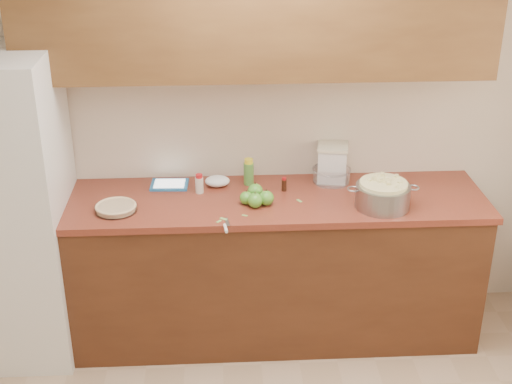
{
  "coord_description": "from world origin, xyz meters",
  "views": [
    {
      "loc": [
        -0.22,
        -2.23,
        2.69
      ],
      "look_at": [
        -0.02,
        1.43,
        0.98
      ],
      "focal_mm": 50.0,
      "sensor_mm": 36.0,
      "label": 1
    }
  ],
  "objects": [
    {
      "name": "peel_b",
      "position": [
        -0.2,
        1.21,
        0.92
      ],
      "size": [
        0.05,
        0.04,
        0.0
      ],
      "primitive_type": "cube",
      "rotation": [
        0.0,
        0.0,
        -0.65
      ],
      "color": "#88B95A",
      "rests_on": "counter_run"
    },
    {
      "name": "apple_extra",
      "position": [
        0.04,
        1.38,
        0.96
      ],
      "size": [
        0.09,
        0.09,
        0.1
      ],
      "color": "#4C952A",
      "rests_on": "counter_run"
    },
    {
      "name": "tablet",
      "position": [
        -0.52,
        1.67,
        0.93
      ],
      "size": [
        0.23,
        0.18,
        0.02
      ],
      "rotation": [
        0.0,
        0.0,
        -0.05
      ],
      "color": "#21659F",
      "rests_on": "counter_run"
    },
    {
      "name": "upper_cabinets",
      "position": [
        0.0,
        1.63,
        1.95
      ],
      "size": [
        2.6,
        0.34,
        0.7
      ],
      "primitive_type": "cube",
      "color": "brown",
      "rests_on": "room_shell"
    },
    {
      "name": "apple_left",
      "position": [
        -0.07,
        1.4,
        0.96
      ],
      "size": [
        0.08,
        0.08,
        0.09
      ],
      "color": "#4C952A",
      "rests_on": "counter_run"
    },
    {
      "name": "vanilla_bottle",
      "position": [
        0.16,
        1.56,
        0.96
      ],
      "size": [
        0.03,
        0.03,
        0.08
      ],
      "rotation": [
        0.0,
        0.0,
        -0.04
      ],
      "color": "black",
      "rests_on": "counter_run"
    },
    {
      "name": "cinnamon_shaker",
      "position": [
        -0.34,
        1.56,
        0.98
      ],
      "size": [
        0.05,
        0.05,
        0.12
      ],
      "rotation": [
        0.0,
        0.0,
        0.21
      ],
      "color": "beige",
      "rests_on": "counter_run"
    },
    {
      "name": "peel_a",
      "position": [
        -0.09,
        1.25,
        0.92
      ],
      "size": [
        0.03,
        0.02,
        0.0
      ],
      "primitive_type": "cube",
      "rotation": [
        0.0,
        0.0,
        -0.39
      ],
      "color": "#88B95A",
      "rests_on": "counter_run"
    },
    {
      "name": "counter_run",
      "position": [
        0.0,
        1.48,
        0.46
      ],
      "size": [
        2.64,
        0.68,
        0.92
      ],
      "color": "#4E2816",
      "rests_on": "ground"
    },
    {
      "name": "lemon_bottle",
      "position": [
        -0.05,
        1.67,
        1.0
      ],
      "size": [
        0.06,
        0.06,
        0.16
      ],
      "rotation": [
        0.0,
        0.0,
        -0.38
      ],
      "color": "#4C8C38",
      "rests_on": "counter_run"
    },
    {
      "name": "colander",
      "position": [
        0.69,
        1.32,
        0.99
      ],
      "size": [
        0.41,
        0.31,
        0.15
      ],
      "rotation": [
        0.0,
        0.0,
        0.09
      ],
      "color": "gray",
      "rests_on": "counter_run"
    },
    {
      "name": "mixing_bowl",
      "position": [
        0.46,
        1.68,
        0.97
      ],
      "size": [
        0.23,
        0.23,
        0.09
      ],
      "rotation": [
        0.0,
        0.0,
        -0.36
      ],
      "color": "silver",
      "rests_on": "counter_run"
    },
    {
      "name": "apple_center",
      "position": [
        -0.02,
        1.47,
        0.96
      ],
      "size": [
        0.09,
        0.09,
        0.1
      ],
      "color": "#4C952A",
      "rests_on": "counter_run"
    },
    {
      "name": "apple_front",
      "position": [
        -0.02,
        1.35,
        0.96
      ],
      "size": [
        0.09,
        0.09,
        0.1
      ],
      "color": "#4C952A",
      "rests_on": "counter_run"
    },
    {
      "name": "pie",
      "position": [
        -0.8,
        1.35,
        0.94
      ],
      "size": [
        0.24,
        0.24,
        0.04
      ],
      "rotation": [
        0.0,
        0.0,
        -0.19
      ],
      "color": "silver",
      "rests_on": "counter_run"
    },
    {
      "name": "paper_towel",
      "position": [
        -0.23,
        1.65,
        0.95
      ],
      "size": [
        0.15,
        0.12,
        0.06
      ],
      "primitive_type": "ellipsoid",
      "rotation": [
        0.0,
        0.0,
        0.01
      ],
      "color": "white",
      "rests_on": "counter_run"
    },
    {
      "name": "paring_knife",
      "position": [
        -0.19,
        1.11,
        0.93
      ],
      "size": [
        0.04,
        0.18,
        0.02
      ],
      "rotation": [
        0.0,
        0.0,
        0.11
      ],
      "color": "gray",
      "rests_on": "counter_run"
    },
    {
      "name": "room_shell",
      "position": [
        0.0,
        0.0,
        1.3
      ],
      "size": [
        3.6,
        3.6,
        3.6
      ],
      "color": "tan",
      "rests_on": "ground"
    },
    {
      "name": "fridge",
      "position": [
        -1.44,
        1.44,
        0.9
      ],
      "size": [
        0.7,
        0.7,
        1.8
      ],
      "primitive_type": "cube",
      "color": "white",
      "rests_on": "ground"
    },
    {
      "name": "peel_c",
      "position": [
        -0.23,
        1.19,
        0.92
      ],
      "size": [
        0.03,
        0.03,
        0.0
      ],
      "primitive_type": "cube",
      "rotation": [
        0.0,
        0.0,
        -2.3
      ],
      "color": "#88B95A",
      "rests_on": "counter_run"
    },
    {
      "name": "peel_d",
      "position": [
        0.23,
        1.42,
        0.92
      ],
      "size": [
        0.03,
        0.04,
        0.0
      ],
      "primitive_type": "cube",
      "rotation": [
        0.0,
        0.0,
        2.1
      ],
      "color": "#88B95A",
      "rests_on": "counter_run"
    },
    {
      "name": "flour_canister",
      "position": [
        0.46,
        1.71,
        1.03
      ],
      "size": [
        0.21,
        0.21,
        0.22
      ],
      "rotation": [
        0.0,
        0.0,
        -0.17
      ],
      "color": "silver",
      "rests_on": "counter_run"
    }
  ]
}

